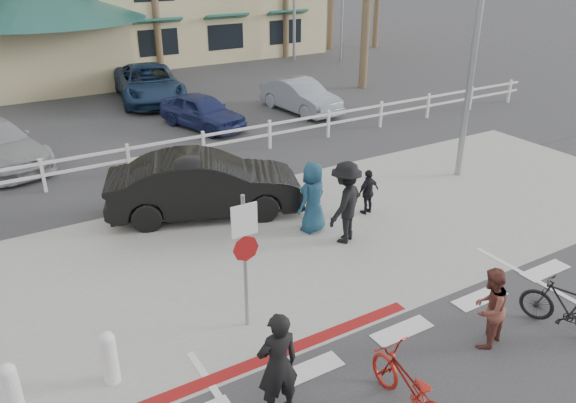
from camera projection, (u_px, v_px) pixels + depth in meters
ground at (425, 350)px, 9.61m from camera, size 140.00×140.00×0.00m
sidewalk_plaza at (290, 241)px, 13.12m from camera, size 22.00×7.00×0.01m
cross_street at (219, 184)px, 16.24m from camera, size 40.00×5.00×0.01m
parking_lot at (125, 109)px, 23.66m from camera, size 50.00×16.00×0.01m
curb_red at (237, 370)px, 9.15m from camera, size 7.00×0.25×0.02m
rail_fence at (207, 146)px, 17.83m from camera, size 29.40×0.16×1.00m
sign_post at (245, 256)px, 9.65m from camera, size 0.50×0.10×2.90m
bollard_0 at (109, 357)px, 8.74m from camera, size 0.26×0.26×0.95m
bollard_1 at (12, 391)px, 8.09m from camera, size 0.26×0.26×0.95m
streetlight_0 at (479, 19)px, 15.05m from camera, size 0.60×2.00×9.00m
info_sign at (342, 12)px, 32.13m from camera, size 1.20×0.16×5.60m
bike_red at (410, 387)px, 8.17m from camera, size 0.66×1.78×0.93m
rider_red at (278, 365)px, 8.00m from camera, size 0.67×0.48×1.74m
bike_black at (567, 307)px, 9.95m from camera, size 0.97×1.66×0.96m
rider_black at (489, 308)px, 9.46m from camera, size 0.86×0.75×1.49m
pedestrian_a at (345, 203)px, 12.77m from camera, size 1.46×1.25×1.96m
pedestrian_child at (368, 192)px, 14.27m from camera, size 0.74×0.40×1.20m
pedestrian_b at (313, 197)px, 13.29m from camera, size 1.00×0.82×1.75m
car_white_sedan at (205, 185)px, 14.17m from camera, size 5.15×3.24×1.60m
lot_car_2 at (202, 111)px, 21.02m from camera, size 2.56×4.03×1.28m
lot_car_3 at (300, 96)px, 23.05m from camera, size 1.83×4.14×1.32m
lot_car_5 at (149, 83)px, 24.64m from camera, size 3.46×5.91×1.55m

